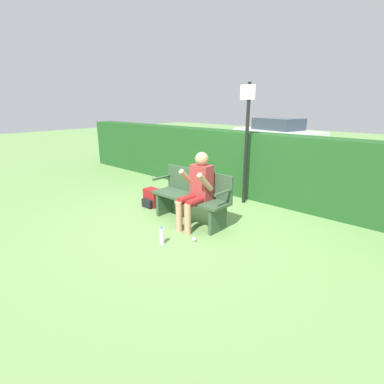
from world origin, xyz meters
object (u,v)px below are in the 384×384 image
Objects in this scene: signpost at (247,138)px; parked_car at (277,134)px; person_seated at (197,187)px; water_bottle at (162,236)px; park_bench at (192,196)px; backpack at (152,198)px.

parked_car is at bearing 112.76° from signpost.
signpost reaches higher than person_seated.
water_bottle is at bearing -86.23° from person_seated.
signpost is at bearing 85.73° from park_bench.
person_seated is at bearing -6.59° from backpack.
parked_car reaches higher than person_seated.
backpack is 0.08× the size of parked_car.
parked_car is at bearing 108.80° from park_bench.
backpack is 2.28m from signpost.
parked_car is (-2.06, 9.38, 0.47)m from backpack.
park_bench is at bearing 106.38° from water_bottle.
signpost reaches higher than water_bottle.
person_seated reaches higher than backpack.
backpack is at bearing 178.33° from park_bench.
park_bench is at bearing 151.75° from person_seated.
water_bottle is at bearing -59.77° from parked_car.
person_seated is at bearing -28.25° from park_bench.
parked_car is (-3.20, 9.41, 0.17)m from park_bench.
park_bench is 1.76m from signpost.
signpost reaches higher than park_bench.
backpack is (-1.15, 0.03, -0.30)m from park_bench.
park_bench is at bearing -1.67° from backpack.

